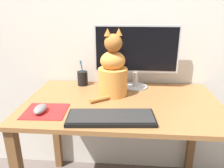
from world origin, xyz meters
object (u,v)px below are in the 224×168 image
(monitor, at_px, (136,53))
(keyboard, at_px, (111,117))
(computer_mouse_left, at_px, (40,109))
(cat, at_px, (113,71))
(pen_cup, at_px, (83,78))

(monitor, bearing_deg, keyboard, -105.20)
(computer_mouse_left, height_order, cat, cat)
(keyboard, bearing_deg, monitor, 70.22)
(keyboard, height_order, cat, cat)
(pen_cup, bearing_deg, monitor, -2.69)
(computer_mouse_left, xyz_separation_m, pen_cup, (0.13, 0.45, 0.03))
(monitor, height_order, cat, monitor)
(monitor, bearing_deg, computer_mouse_left, -139.46)
(keyboard, relative_size, cat, 1.08)
(keyboard, height_order, computer_mouse_left, computer_mouse_left)
(computer_mouse_left, distance_m, cat, 0.48)
(cat, xyz_separation_m, pen_cup, (-0.23, 0.16, -0.10))
(keyboard, distance_m, pen_cup, 0.55)
(computer_mouse_left, xyz_separation_m, cat, (0.36, 0.29, 0.13))
(monitor, height_order, computer_mouse_left, monitor)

